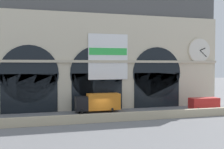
% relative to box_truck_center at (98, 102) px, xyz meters
% --- Properties ---
extents(ground_plane, '(200.00, 200.00, 0.00)m').
position_rel_box_truck_center_xyz_m(ground_plane, '(0.36, -2.60, -1.70)').
color(ground_plane, slate).
extents(quay_parapet_wall, '(90.00, 0.70, 1.21)m').
position_rel_box_truck_center_xyz_m(quay_parapet_wall, '(0.36, -7.80, -1.10)').
color(quay_parapet_wall, '#BCAD8C').
rests_on(quay_parapet_wall, ground).
extents(station_building, '(48.31, 6.33, 21.16)m').
position_rel_box_truck_center_xyz_m(station_building, '(0.39, 5.36, 8.63)').
color(station_building, beige).
rests_on(station_building, ground).
extents(box_truck_center, '(7.50, 2.91, 3.12)m').
position_rel_box_truck_center_xyz_m(box_truck_center, '(0.00, 0.00, 0.00)').
color(box_truck_center, black).
rests_on(box_truck_center, ground).
extents(van_east, '(5.20, 2.48, 2.20)m').
position_rel_box_truck_center_xyz_m(van_east, '(18.43, -2.99, -0.45)').
color(van_east, red).
rests_on(van_east, ground).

